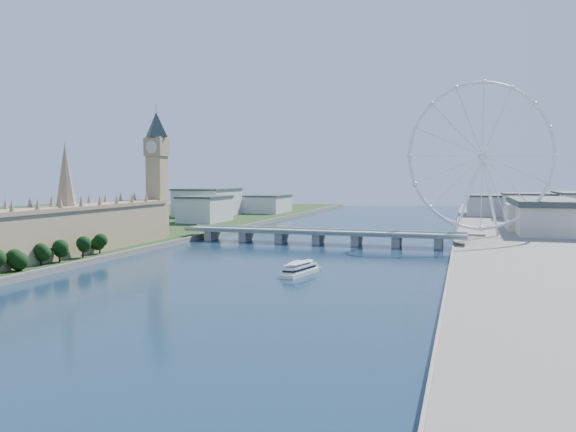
% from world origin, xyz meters
% --- Properties ---
extents(ground, '(2000.00, 2000.00, 0.00)m').
position_xyz_m(ground, '(0.00, 0.00, 0.00)').
color(ground, navy).
rests_on(ground, ground).
extents(parliament_range, '(24.00, 200.00, 70.00)m').
position_xyz_m(parliament_range, '(-128.00, 170.00, 18.48)').
color(parliament_range, tan).
rests_on(parliament_range, ground).
extents(big_ben, '(20.02, 20.02, 110.00)m').
position_xyz_m(big_ben, '(-128.00, 278.00, 66.57)').
color(big_ben, tan).
rests_on(big_ben, ground).
extents(westminster_bridge, '(220.00, 22.00, 9.50)m').
position_xyz_m(westminster_bridge, '(0.00, 300.00, 6.63)').
color(westminster_bridge, gray).
rests_on(westminster_bridge, ground).
extents(london_eye, '(113.60, 39.12, 124.30)m').
position_xyz_m(london_eye, '(119.98, 355.08, 67.52)').
color(london_eye, silver).
rests_on(london_eye, ground).
extents(county_hall, '(54.00, 144.00, 35.00)m').
position_xyz_m(county_hall, '(175.00, 430.00, 0.00)').
color(county_hall, beige).
rests_on(county_hall, ground).
extents(city_skyline, '(505.00, 280.00, 32.00)m').
position_xyz_m(city_skyline, '(39.22, 560.08, 16.96)').
color(city_skyline, beige).
rests_on(city_skyline, ground).
extents(tour_boat_near, '(8.03, 29.89, 6.58)m').
position_xyz_m(tour_boat_near, '(22.55, 159.86, 0.00)').
color(tour_boat_near, '#EAE9C7').
rests_on(tour_boat_near, ground).
extents(tour_boat_far, '(15.05, 32.46, 6.97)m').
position_xyz_m(tour_boat_far, '(25.64, 161.36, 0.00)').
color(tour_boat_far, silver).
rests_on(tour_boat_far, ground).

